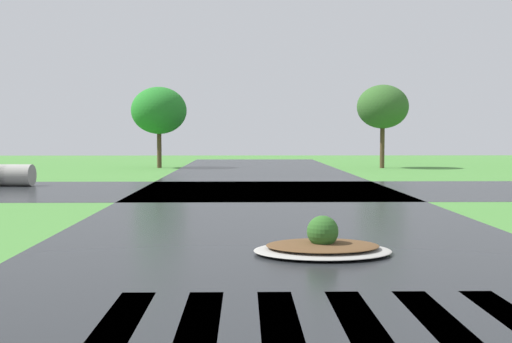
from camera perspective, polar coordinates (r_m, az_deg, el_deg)
The scene contains 6 objects.
asphalt_roadway at distance 13.19m, azimuth 2.65°, elevation -5.82°, with size 9.66×80.00×0.01m, color #232628.
asphalt_cross_road at distance 23.96m, azimuth 0.98°, elevation -1.67°, with size 90.00×8.70×0.01m, color #232628.
crosswalk_stripes at distance 7.29m, azimuth 5.81°, elevation -13.43°, with size 4.95×2.86×0.01m.
median_island at distance 11.31m, azimuth 6.00°, elevation -6.64°, with size 2.44×1.80×0.68m.
drainage_pipe_stack at distance 27.78m, azimuth -21.80°, elevation -0.31°, with size 2.52×1.09×0.89m.
background_treeline at distance 40.32m, azimuth 8.57°, elevation 5.51°, with size 45.67×4.45×5.53m.
Camera 1 is at (-0.84, -2.99, 2.11)m, focal length 44.53 mm.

